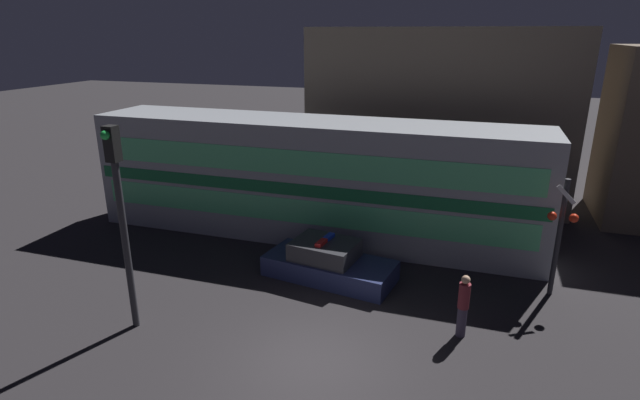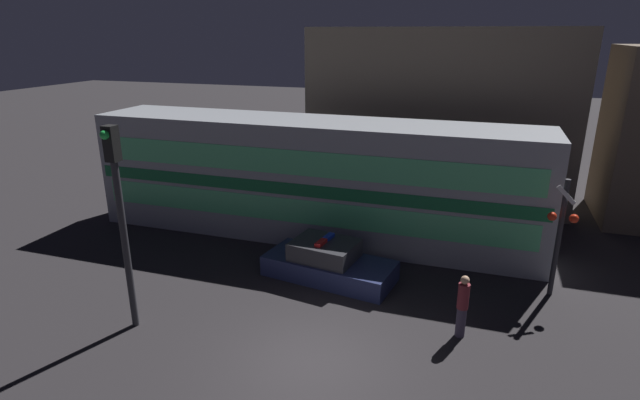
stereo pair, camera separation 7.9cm
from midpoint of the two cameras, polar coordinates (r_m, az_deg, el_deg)
The scene contains 7 objects.
ground_plane at distance 12.91m, azimuth -1.05°, elevation -18.19°, with size 120.00×120.00×0.00m, color #262326.
train at distance 19.51m, azimuth -1.06°, elevation 2.45°, with size 17.42×3.11×4.59m.
police_car at distance 16.56m, azimuth 0.82°, elevation -7.23°, with size 4.48×2.44×1.38m.
pedestrian at distance 13.91m, azimuth 15.89°, elevation -11.51°, with size 0.30×0.30×1.78m.
crossing_signal_near at distance 16.47m, azimuth 25.60°, elevation -3.28°, with size 0.85×0.37×3.72m.
traffic_light_corner at distance 13.78m, azimuth -21.95°, elevation -1.21°, with size 0.30×0.46×5.59m.
building_left at distance 25.35m, azimuth 13.45°, elevation 9.62°, with size 11.93×5.87×7.95m.
Camera 1 is at (3.38, -9.76, 7.74)m, focal length 28.00 mm.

